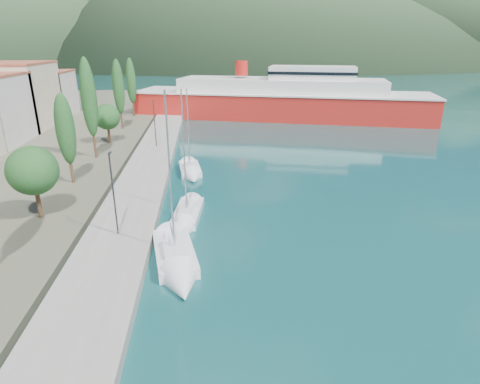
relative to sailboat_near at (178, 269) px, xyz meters
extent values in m
plane|color=#134849|center=(4.43, 111.21, -0.33)|extent=(1400.00, 1400.00, 0.00)
cube|color=gray|center=(-4.57, 17.21, 0.07)|extent=(5.00, 88.00, 0.80)
cone|color=#314A2D|center=(264.43, 371.21, 44.67)|extent=(420.00, 420.00, 90.00)
cube|color=beige|center=(-27.57, 46.21, 5.37)|extent=(9.00, 13.00, 10.00)
cube|color=#9E5138|center=(-27.57, 46.21, 10.52)|extent=(9.20, 13.20, 0.30)
cube|color=silver|center=(-27.57, 57.21, 4.37)|extent=(9.00, 10.00, 8.00)
cube|color=#9E5138|center=(-27.57, 57.21, 8.52)|extent=(9.20, 10.20, 0.30)
cylinder|color=#47301E|center=(-11.34, 8.29, 1.57)|extent=(0.36, 0.36, 2.40)
sphere|color=#214E21|center=(-11.34, 8.29, 4.31)|extent=(3.84, 3.84, 3.84)
cylinder|color=#47301E|center=(-11.34, 16.90, 1.34)|extent=(0.30, 0.30, 1.94)
ellipsoid|color=#214E21|center=(-11.34, 16.90, 5.75)|extent=(1.80, 1.80, 6.88)
cylinder|color=#47301E|center=(-11.34, 26.29, 1.66)|extent=(0.30, 0.30, 2.58)
ellipsoid|color=#214E21|center=(-11.34, 26.29, 7.52)|extent=(1.80, 1.80, 9.14)
cylinder|color=#47301E|center=(-11.34, 34.03, 1.47)|extent=(0.36, 0.36, 2.20)
sphere|color=#214E21|center=(-11.34, 34.03, 3.97)|extent=(3.51, 3.51, 3.51)
cylinder|color=#47301E|center=(-11.34, 43.74, 1.56)|extent=(0.30, 0.30, 2.38)
ellipsoid|color=#214E21|center=(-11.34, 43.74, 6.98)|extent=(1.80, 1.80, 8.45)
cylinder|color=#47301E|center=(-11.34, 55.67, 1.54)|extent=(0.30, 0.30, 2.33)
ellipsoid|color=#214E21|center=(-11.34, 55.67, 6.83)|extent=(1.80, 1.80, 8.25)
cylinder|color=#2D2D33|center=(-4.57, 4.55, 3.47)|extent=(0.12, 0.12, 6.00)
cube|color=#2D2D33|center=(-4.57, 4.80, 6.47)|extent=(0.15, 0.50, 0.12)
cylinder|color=#2D2D33|center=(-4.57, 30.88, 3.47)|extent=(0.12, 0.12, 6.00)
cube|color=#2D2D33|center=(-4.57, 31.13, 6.47)|extent=(0.15, 0.50, 0.12)
cube|color=silver|center=(-0.36, 2.06, -0.05)|extent=(3.59, 6.59, 1.00)
cube|color=silver|center=(-0.29, 1.65, 0.62)|extent=(1.94, 2.73, 0.39)
cylinder|color=silver|center=(-0.29, 1.65, 5.72)|extent=(0.12, 0.12, 10.55)
cone|color=silver|center=(0.33, -1.87, -0.05)|extent=(3.02, 3.31, 2.55)
cube|color=silver|center=(0.33, 9.04, -0.10)|extent=(2.78, 6.00, 0.82)
cube|color=silver|center=(0.28, 8.66, 0.44)|extent=(1.53, 2.45, 0.32)
cylinder|color=silver|center=(0.28, 8.66, 5.30)|extent=(0.12, 0.12, 9.99)
cone|color=silver|center=(-0.12, 5.37, -0.10)|extent=(2.40, 2.94, 2.09)
cube|color=silver|center=(0.16, 21.60, -0.09)|extent=(2.80, 5.28, 0.87)
cube|color=silver|center=(0.20, 21.27, 0.49)|extent=(1.56, 2.17, 0.34)
cylinder|color=silver|center=(0.20, 21.27, 4.68)|extent=(0.12, 0.12, 8.67)
cone|color=silver|center=(0.54, 18.39, -0.09)|extent=(2.48, 2.60, 2.22)
cube|color=red|center=(16.77, 55.29, 1.79)|extent=(56.92, 26.86, 5.40)
cube|color=silver|center=(16.77, 55.29, 4.49)|extent=(57.39, 27.31, 0.29)
cube|color=silver|center=(16.77, 55.29, 5.65)|extent=(39.73, 20.09, 2.89)
cube|color=silver|center=(22.32, 53.66, 8.25)|extent=(17.05, 11.30, 2.31)
cylinder|color=red|center=(9.37, 57.46, 8.93)|extent=(2.51, 2.51, 2.70)
camera|label=1|loc=(1.96, -22.46, 13.58)|focal=30.00mm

